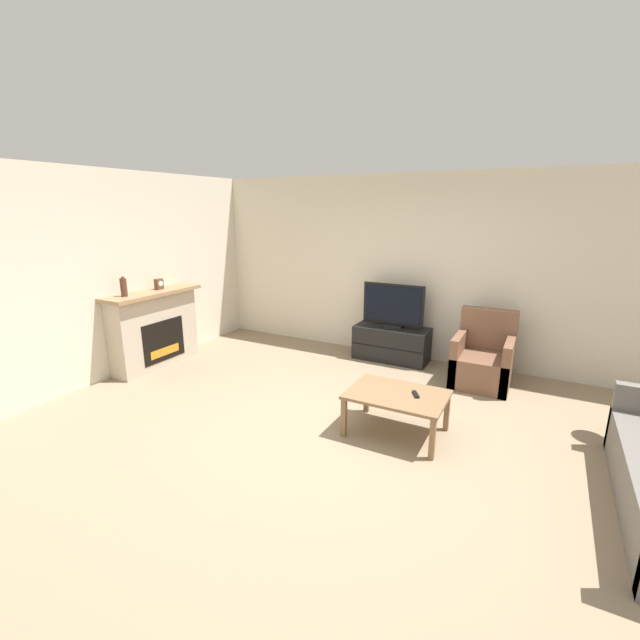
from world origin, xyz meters
name	(u,v)px	position (x,y,z in m)	size (l,w,h in m)	color
ground_plane	(342,434)	(0.00, 0.00, 0.00)	(24.00, 24.00, 0.00)	#89755B
wall_back	(421,269)	(0.00, 2.66, 1.35)	(12.00, 0.06, 2.70)	beige
wall_left	(105,277)	(-3.41, 0.00, 1.35)	(0.06, 12.00, 2.70)	beige
fireplace	(154,328)	(-3.21, 0.52, 0.56)	(0.47, 1.42, 1.10)	#B7A893
mantel_vase_left	(124,287)	(-3.19, 0.09, 1.22)	(0.08, 0.08, 0.27)	#512D23
mantel_clock	(159,284)	(-3.19, 0.66, 1.17)	(0.08, 0.11, 0.15)	brown
tv_stand	(391,343)	(-0.30, 2.35, 0.25)	(1.09, 0.48, 0.50)	black
tv	(393,307)	(-0.30, 2.35, 0.81)	(0.91, 0.18, 0.65)	black
armchair	(483,361)	(1.04, 2.04, 0.30)	(0.70, 0.76, 0.94)	brown
coffee_table	(397,398)	(0.46, 0.29, 0.38)	(0.96, 0.68, 0.44)	brown
remote	(416,394)	(0.64, 0.33, 0.45)	(0.11, 0.15, 0.02)	black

